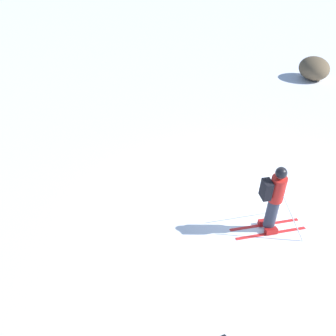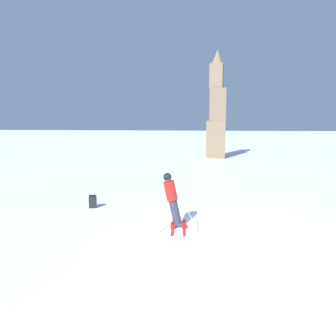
{
  "view_description": "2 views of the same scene",
  "coord_description": "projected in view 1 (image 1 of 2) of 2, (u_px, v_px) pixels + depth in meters",
  "views": [
    {
      "loc": [
        -11.55,
        3.7,
        7.16
      ],
      "look_at": [
        -1.0,
        2.22,
        1.52
      ],
      "focal_mm": 60.0,
      "sensor_mm": 36.0,
      "label": 1
    },
    {
      "loc": [
        0.06,
        -10.0,
        3.29
      ],
      "look_at": [
        -2.41,
        3.68,
        1.41
      ],
      "focal_mm": 35.0,
      "sensor_mm": 36.0,
      "label": 2
    }
  ],
  "objects": [
    {
      "name": "ground_plane",
      "position": [
        251.0,
        198.0,
        13.91
      ],
      "size": [
        300.0,
        300.0,
        0.0
      ],
      "primitive_type": "plane",
      "color": "white"
    },
    {
      "name": "skier",
      "position": [
        274.0,
        197.0,
        12.03
      ],
      "size": [
        1.28,
        1.72,
        1.79
      ],
      "rotation": [
        0.0,
        0.0,
        0.13
      ],
      "color": "red",
      "rests_on": "ground"
    },
    {
      "name": "exposed_boulder_0",
      "position": [
        314.0,
        68.0,
        21.64
      ],
      "size": [
        1.36,
        1.16,
        0.89
      ],
      "primitive_type": "ellipsoid",
      "color": "brown",
      "rests_on": "ground"
    }
  ]
}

